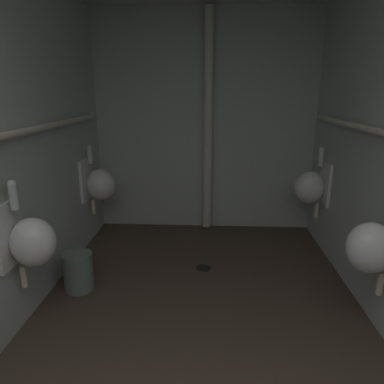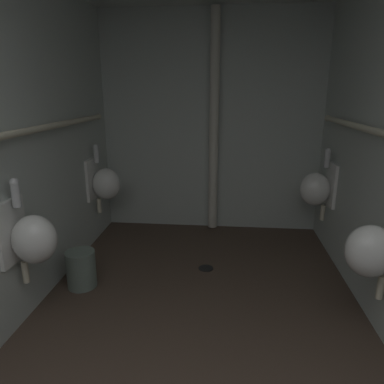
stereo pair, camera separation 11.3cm
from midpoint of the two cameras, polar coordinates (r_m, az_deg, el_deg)
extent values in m
cube|color=#47382D|center=(2.70, 1.86, -22.17)|extent=(2.65, 4.17, 0.08)
cube|color=#B6BFB9|center=(4.19, 3.89, 10.82)|extent=(2.65, 0.06, 2.50)
ellipsoid|color=white|center=(2.61, -22.90, -7.08)|extent=(0.30, 0.26, 0.34)
cube|color=white|center=(2.67, -25.96, -5.80)|extent=(0.03, 0.30, 0.44)
cylinder|color=silver|center=(2.56, -25.42, -0.49)|extent=(0.06, 0.06, 0.16)
sphere|color=silver|center=(2.54, -25.65, 1.35)|extent=(0.06, 0.06, 0.06)
cylinder|color=beige|center=(2.76, -24.20, -11.70)|extent=(0.04, 0.04, 0.16)
ellipsoid|color=white|center=(3.90, -12.80, 1.27)|extent=(0.30, 0.26, 0.34)
cube|color=white|center=(3.94, -14.99, 2.01)|extent=(0.03, 0.30, 0.44)
cylinder|color=silver|center=(3.87, -14.36, 5.74)|extent=(0.06, 0.06, 0.16)
sphere|color=silver|center=(3.86, -14.45, 6.98)|extent=(0.06, 0.06, 0.06)
cylinder|color=beige|center=(4.01, -13.94, -2.16)|extent=(0.04, 0.04, 0.16)
ellipsoid|color=white|center=(2.53, 27.88, -8.48)|extent=(0.30, 0.26, 0.34)
cylinder|color=beige|center=(2.67, 29.20, -13.32)|extent=(0.04, 0.04, 0.16)
ellipsoid|color=white|center=(3.83, 19.98, 0.42)|extent=(0.30, 0.26, 0.34)
cube|color=white|center=(3.86, 22.27, 1.07)|extent=(0.03, 0.30, 0.44)
cylinder|color=silver|center=(3.79, 21.74, 4.89)|extent=(0.06, 0.06, 0.16)
sphere|color=silver|center=(3.78, 21.88, 6.16)|extent=(0.06, 0.06, 0.06)
cylinder|color=beige|center=(3.93, 21.05, -3.13)|extent=(0.04, 0.04, 0.16)
cylinder|color=beige|center=(2.51, -26.75, 8.09)|extent=(0.05, 3.35, 0.05)
sphere|color=beige|center=(4.02, -14.05, 11.68)|extent=(0.06, 0.06, 0.06)
sphere|color=beige|center=(3.94, 21.83, 10.95)|extent=(0.06, 0.06, 0.06)
cylinder|color=beige|center=(4.08, 4.36, 10.67)|extent=(0.11, 0.11, 2.45)
cylinder|color=black|center=(3.44, 3.21, -12.15)|extent=(0.14, 0.14, 0.01)
cylinder|color=slate|center=(3.21, -16.45, -11.85)|extent=(0.25, 0.25, 0.32)
camera|label=1|loc=(0.06, -84.67, 1.53)|focal=33.14mm
camera|label=2|loc=(0.06, 95.33, -1.53)|focal=33.14mm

